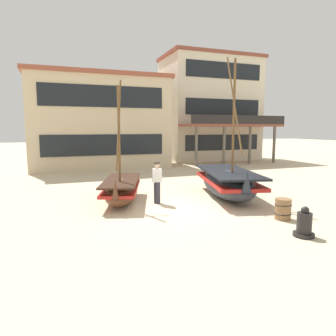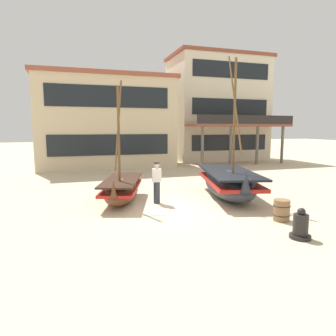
# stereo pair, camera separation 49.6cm
# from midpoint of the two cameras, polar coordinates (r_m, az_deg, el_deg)

# --- Properties ---
(ground_plane) EXTENTS (120.00, 120.00, 0.00)m
(ground_plane) POSITION_cam_midpoint_polar(r_m,az_deg,el_deg) (11.67, 2.72, -7.45)
(ground_plane) COLOR beige
(fishing_boat_near_left) EXTENTS (2.37, 3.92, 4.96)m
(fishing_boat_near_left) POSITION_cam_midpoint_polar(r_m,az_deg,el_deg) (12.48, -7.68, -3.97)
(fishing_boat_near_left) COLOR brown
(fishing_boat_near_left) RESTS_ON ground
(fishing_boat_centre_large) EXTENTS (3.04, 5.15, 6.10)m
(fishing_boat_centre_large) POSITION_cam_midpoint_polar(r_m,az_deg,el_deg) (13.43, 12.55, -2.76)
(fishing_boat_centre_large) COLOR #2D333D
(fishing_boat_centre_large) RESTS_ON ground
(fisherman_by_hull) EXTENTS (0.39, 0.27, 1.68)m
(fisherman_by_hull) POSITION_cam_midpoint_polar(r_m,az_deg,el_deg) (12.10, -0.98, -2.86)
(fisherman_by_hull) COLOR #33333D
(fisherman_by_hull) RESTS_ON ground
(capstan_winch) EXTENTS (0.58, 0.58, 0.86)m
(capstan_winch) POSITION_cam_midpoint_polar(r_m,az_deg,el_deg) (9.27, 25.33, -10.03)
(capstan_winch) COLOR black
(capstan_winch) RESTS_ON ground
(wooden_barrel) EXTENTS (0.56, 0.56, 0.70)m
(wooden_barrel) POSITION_cam_midpoint_polar(r_m,az_deg,el_deg) (10.71, 22.05, -7.46)
(wooden_barrel) COLOR olive
(wooden_barrel) RESTS_ON ground
(harbor_building_main) EXTENTS (10.52, 6.84, 7.02)m
(harbor_building_main) POSITION_cam_midpoint_polar(r_m,az_deg,el_deg) (24.95, -11.31, 8.59)
(harbor_building_main) COLOR beige
(harbor_building_main) RESTS_ON ground
(harbor_building_annex) EXTENTS (9.11, 8.29, 9.79)m
(harbor_building_annex) POSITION_cam_midpoint_polar(r_m,az_deg,el_deg) (30.02, 9.82, 11.03)
(harbor_building_annex) COLOR beige
(harbor_building_annex) RESTS_ON ground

